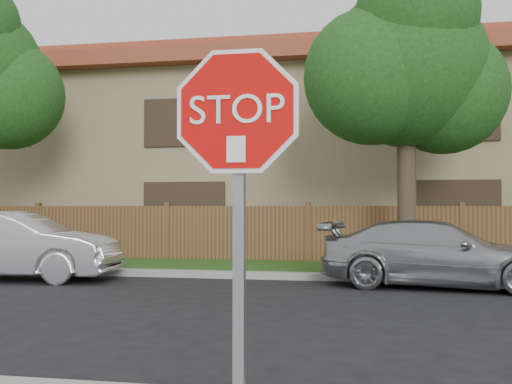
# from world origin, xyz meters

# --- Properties ---
(far_curb) EXTENTS (70.00, 0.30, 0.15)m
(far_curb) POSITION_xyz_m (0.00, 8.15, 0.07)
(far_curb) COLOR gray
(far_curb) RESTS_ON ground
(grass_strip) EXTENTS (70.00, 3.00, 0.12)m
(grass_strip) POSITION_xyz_m (0.00, 9.80, 0.06)
(grass_strip) COLOR #1E4714
(grass_strip) RESTS_ON ground
(fence) EXTENTS (70.00, 0.12, 1.60)m
(fence) POSITION_xyz_m (0.00, 11.40, 0.80)
(fence) COLOR #52321D
(fence) RESTS_ON ground
(apartment_building) EXTENTS (35.20, 9.20, 7.20)m
(apartment_building) POSITION_xyz_m (0.00, 17.00, 3.53)
(apartment_building) COLOR #9B8260
(apartment_building) RESTS_ON ground
(tree_mid) EXTENTS (4.80, 3.90, 7.35)m
(tree_mid) POSITION_xyz_m (2.52, 9.57, 4.87)
(tree_mid) COLOR #382B21
(tree_mid) RESTS_ON ground
(stop_sign) EXTENTS (1.01, 0.13, 2.55)m
(stop_sign) POSITION_xyz_m (0.83, -1.48, 1.83)
(stop_sign) COLOR gray
(stop_sign) RESTS_ON sidewalk_near
(sedan_left) EXTENTS (4.63, 1.99, 1.48)m
(sedan_left) POSITION_xyz_m (-5.95, 6.92, 0.74)
(sedan_left) COLOR silver
(sedan_left) RESTS_ON ground
(sedan_right) EXTENTS (4.75, 2.44, 1.32)m
(sedan_right) POSITION_xyz_m (2.94, 7.41, 0.66)
(sedan_right) COLOR #9A9DA1
(sedan_right) RESTS_ON ground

